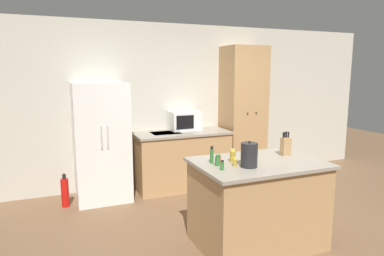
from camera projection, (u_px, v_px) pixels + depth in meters
ground_plane at (263, 237)px, 3.84m from camera, size 14.00×14.00×0.00m
wall_back at (187, 104)px, 5.76m from camera, size 7.20×0.06×2.60m
refrigerator at (101, 142)px, 4.91m from camera, size 0.75×0.76×1.69m
back_counter at (182, 159)px, 5.47m from camera, size 1.50×0.72×0.90m
pantry_cabinet at (243, 114)px, 5.84m from camera, size 0.67×0.58×2.26m
kitchen_island at (257, 203)px, 3.64m from camera, size 1.32×0.93×0.91m
microwave at (185, 121)px, 5.54m from camera, size 0.48×0.36×0.31m
knife_block at (286, 146)px, 3.81m from camera, size 0.10×0.07×0.27m
spice_bottle_tall_dark at (212, 155)px, 3.48m from camera, size 0.04×0.04×0.18m
spice_bottle_short_red at (235, 162)px, 3.38m from camera, size 0.04×0.04×0.09m
spice_bottle_amber_oil at (219, 159)px, 3.46m from camera, size 0.04×0.04×0.10m
spice_bottle_green_herb at (233, 156)px, 3.54m from camera, size 0.06×0.06×0.13m
spice_bottle_pale_salt at (222, 165)px, 3.25m from camera, size 0.04×0.04×0.09m
spice_bottle_orange_cap at (217, 161)px, 3.39m from camera, size 0.05×0.05×0.11m
kettle at (249, 155)px, 3.34m from camera, size 0.16×0.16×0.26m
fire_extinguisher at (65, 192)px, 4.69m from camera, size 0.10×0.10×0.46m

